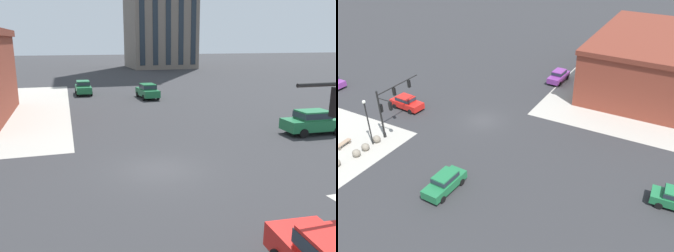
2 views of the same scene
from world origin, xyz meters
TOP-DOWN VIEW (x-y plane):
  - ground_plane at (0.00, 0.00)m, footprint 320.00×320.00m
  - car_main_northbound_far at (12.29, 3.64)m, footprint 4.46×2.02m
  - car_main_southbound_near at (4.75, 22.20)m, footprint 2.04×4.47m
  - car_main_southbound_far at (-2.15, 27.40)m, footprint 1.93×4.42m

SIDE VIEW (x-z plane):
  - ground_plane at x=0.00m, z-range 0.00..0.00m
  - car_main_northbound_far at x=12.29m, z-range 0.08..1.76m
  - car_main_southbound_near at x=4.75m, z-range 0.08..1.76m
  - car_main_southbound_far at x=-2.15m, z-range 0.08..1.76m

